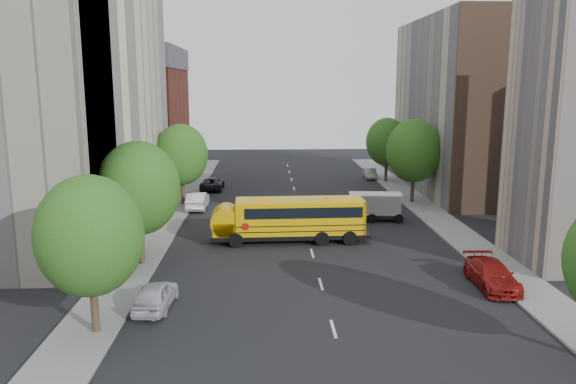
{
  "coord_description": "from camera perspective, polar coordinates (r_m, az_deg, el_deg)",
  "views": [
    {
      "loc": [
        -3.14,
        -38.54,
        11.31
      ],
      "look_at": [
        -1.48,
        2.0,
        3.49
      ],
      "focal_mm": 35.0,
      "sensor_mm": 36.0,
      "label": 1
    }
  ],
  "objects": [
    {
      "name": "safari_truck",
      "position": [
        47.7,
        8.3,
        -1.42
      ],
      "size": [
        5.56,
        2.49,
        2.31
      ],
      "rotation": [
        0.0,
        0.0,
        -0.1
      ],
      "color": "black",
      "rests_on": "ground"
    },
    {
      "name": "parked_car_0",
      "position": [
        29.9,
        -13.31,
        -10.16
      ],
      "size": [
        1.97,
        4.27,
        1.41
      ],
      "primitive_type": "imported",
      "rotation": [
        0.0,
        0.0,
        3.07
      ],
      "color": "silver",
      "rests_on": "ground"
    },
    {
      "name": "parked_car_3",
      "position": [
        34.0,
        20.0,
        -7.9
      ],
      "size": [
        2.12,
        5.05,
        1.45
      ],
      "primitive_type": "imported",
      "rotation": [
        0.0,
        0.0,
        -0.02
      ],
      "color": "maroon",
      "rests_on": "ground"
    },
    {
      "name": "building_right_far",
      "position": [
        62.28,
        17.7,
        8.28
      ],
      "size": [
        10.0,
        22.0,
        18.0
      ],
      "primitive_type": "cube",
      "color": "tan",
      "rests_on": "ground"
    },
    {
      "name": "lane_markings",
      "position": [
        49.94,
        1.33,
        -2.18
      ],
      "size": [
        0.15,
        64.0,
        0.01
      ],
      "primitive_type": "cube",
      "color": "silver",
      "rests_on": "ground"
    },
    {
      "name": "school_bus",
      "position": [
        40.66,
        0.05,
        -2.6
      ],
      "size": [
        11.57,
        3.18,
        3.24
      ],
      "rotation": [
        0.0,
        0.0,
        0.03
      ],
      "color": "black",
      "rests_on": "ground"
    },
    {
      "name": "street_tree_2",
      "position": [
        53.52,
        -10.79,
        3.76
      ],
      "size": [
        4.99,
        4.99,
        7.71
      ],
      "color": "#38281C",
      "rests_on": "ground"
    },
    {
      "name": "parked_car_1",
      "position": [
        52.23,
        -9.17,
        -0.86
      ],
      "size": [
        1.7,
        4.77,
        1.57
      ],
      "primitive_type": "imported",
      "rotation": [
        0.0,
        0.0,
        3.13
      ],
      "color": "silver",
      "rests_on": "ground"
    },
    {
      "name": "building_left_near",
      "position": [
        37.25,
        -25.97,
        5.49
      ],
      "size": [
        10.0,
        7.0,
        17.0
      ],
      "primitive_type": "cube",
      "color": "tan",
      "rests_on": "ground"
    },
    {
      "name": "parked_car_2",
      "position": [
        61.58,
        -7.69,
        0.89
      ],
      "size": [
        2.39,
        5.03,
        1.39
      ],
      "primitive_type": "imported",
      "rotation": [
        0.0,
        0.0,
        3.12
      ],
      "color": "black",
      "rests_on": "ground"
    },
    {
      "name": "sidewalk_right",
      "position": [
        47.29,
        15.79,
        -3.27
      ],
      "size": [
        3.0,
        80.0,
        0.12
      ],
      "primitive_type": "cube",
      "color": "slate",
      "rests_on": "ground"
    },
    {
      "name": "building_left_cream",
      "position": [
        46.97,
        -21.03,
        8.6
      ],
      "size": [
        10.0,
        26.0,
        20.0
      ],
      "primitive_type": "cube",
      "color": "beige",
      "rests_on": "ground"
    },
    {
      "name": "ground",
      "position": [
        40.28,
        2.23,
        -5.4
      ],
      "size": [
        120.0,
        120.0,
        0.0
      ],
      "primitive_type": "plane",
      "color": "black",
      "rests_on": "ground"
    },
    {
      "name": "parked_car_5",
      "position": [
        69.03,
        8.33,
        1.9
      ],
      "size": [
        1.61,
        3.96,
        1.28
      ],
      "primitive_type": "imported",
      "rotation": [
        0.0,
        0.0,
        -0.07
      ],
      "color": "#969591",
      "rests_on": "ground"
    },
    {
      "name": "street_tree_0",
      "position": [
        26.62,
        -19.49,
        -4.24
      ],
      "size": [
        4.8,
        4.8,
        7.41
      ],
      "color": "#38281C",
      "rests_on": "ground"
    },
    {
      "name": "building_left_redbrick",
      "position": [
        68.35,
        -14.99,
        6.51
      ],
      "size": [
        10.0,
        15.0,
        13.0
      ],
      "primitive_type": "cube",
      "color": "maroon",
      "rests_on": "ground"
    },
    {
      "name": "building_right_sidewall",
      "position": [
        52.08,
        21.81,
        7.6
      ],
      "size": [
        10.1,
        0.3,
        18.0
      ],
      "primitive_type": "cube",
      "color": "brown",
      "rests_on": "ground"
    },
    {
      "name": "sidewalk_left",
      "position": [
        45.74,
        -12.82,
        -3.6
      ],
      "size": [
        3.0,
        80.0,
        0.12
      ],
      "primitive_type": "cube",
      "color": "slate",
      "rests_on": "ground"
    },
    {
      "name": "street_tree_1",
      "position": [
        35.99,
        -14.92,
        0.37
      ],
      "size": [
        5.12,
        5.12,
        7.9
      ],
      "color": "#38281C",
      "rests_on": "ground"
    },
    {
      "name": "street_tree_5",
      "position": [
        66.4,
        10.01,
        5.04
      ],
      "size": [
        4.86,
        4.86,
        7.51
      ],
      "color": "#38281C",
      "rests_on": "ground"
    },
    {
      "name": "street_tree_4",
      "position": [
        54.76,
        12.67,
        4.11
      ],
      "size": [
        5.25,
        5.25,
        8.1
      ],
      "color": "#38281C",
      "rests_on": "ground"
    }
  ]
}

